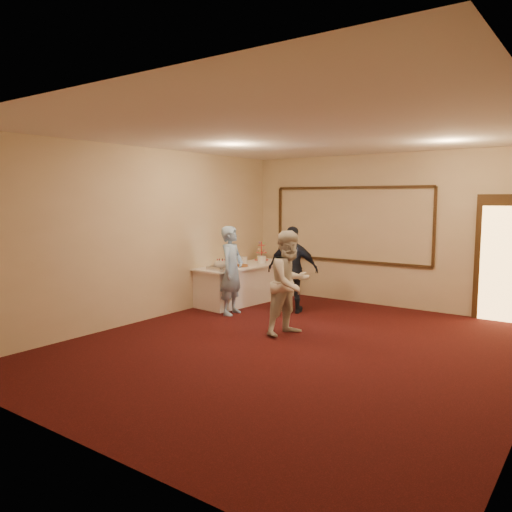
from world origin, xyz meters
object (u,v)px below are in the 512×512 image
(woman, at_px, (290,283))
(tart, at_px, (243,266))
(cupcake_stand, at_px, (261,253))
(plate_stack_b, at_px, (262,260))
(pavlova_tray, at_px, (222,265))
(buffet_table, at_px, (245,283))
(plate_stack_a, at_px, (243,260))
(man, at_px, (232,270))
(guest, at_px, (293,270))

(woman, bearing_deg, tart, 68.05)
(cupcake_stand, relative_size, plate_stack_b, 2.46)
(pavlova_tray, height_order, cupcake_stand, cupcake_stand)
(buffet_table, distance_m, plate_stack_a, 0.48)
(pavlova_tray, distance_m, tart, 0.52)
(plate_stack_a, height_order, man, man)
(buffet_table, relative_size, pavlova_tray, 4.46)
(man, bearing_deg, woman, -120.02)
(man, bearing_deg, pavlova_tray, 50.92)
(cupcake_stand, relative_size, guest, 0.28)
(pavlova_tray, height_order, plate_stack_a, pavlova_tray)
(cupcake_stand, height_order, woman, woman)
(man, bearing_deg, plate_stack_a, 17.05)
(pavlova_tray, bearing_deg, tart, 75.71)
(pavlova_tray, bearing_deg, cupcake_stand, 97.82)
(plate_stack_a, bearing_deg, cupcake_stand, 94.61)
(man, relative_size, guest, 1.01)
(plate_stack_a, bearing_deg, guest, -14.33)
(woman, distance_m, guest, 1.54)
(cupcake_stand, height_order, guest, guest)
(woman, bearing_deg, plate_stack_b, 56.16)
(plate_stack_a, height_order, woman, woman)
(cupcake_stand, distance_m, plate_stack_a, 0.76)
(tart, xyz_separation_m, man, (0.30, -0.73, 0.02))
(buffet_table, distance_m, pavlova_tray, 0.95)
(plate_stack_a, xyz_separation_m, guest, (1.44, -0.37, -0.04))
(guest, bearing_deg, pavlova_tray, 4.64)
(man, relative_size, woman, 1.00)
(buffet_table, distance_m, man, 1.24)
(cupcake_stand, distance_m, tart, 1.23)
(plate_stack_a, distance_m, man, 1.29)
(tart, bearing_deg, man, -67.45)
(buffet_table, bearing_deg, woman, -37.84)
(man, distance_m, woman, 1.70)
(cupcake_stand, bearing_deg, plate_stack_b, -54.49)
(buffet_table, height_order, pavlova_tray, pavlova_tray)
(buffet_table, bearing_deg, cupcake_stand, 101.32)
(tart, relative_size, guest, 0.15)
(plate_stack_b, bearing_deg, man, -76.63)
(pavlova_tray, height_order, man, man)
(guest, bearing_deg, buffet_table, -30.58)
(buffet_table, distance_m, tart, 0.56)
(cupcake_stand, xyz_separation_m, guest, (1.50, -1.12, -0.12))
(woman, bearing_deg, pavlova_tray, 80.80)
(plate_stack_b, xyz_separation_m, tart, (0.04, -0.73, -0.05))
(buffet_table, xyz_separation_m, plate_stack_b, (0.14, 0.40, 0.46))
(guest, bearing_deg, tart, -16.23)
(buffet_table, bearing_deg, man, -65.18)
(man, bearing_deg, guest, -58.01)
(tart, xyz_separation_m, guest, (1.14, 0.04, 0.01))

